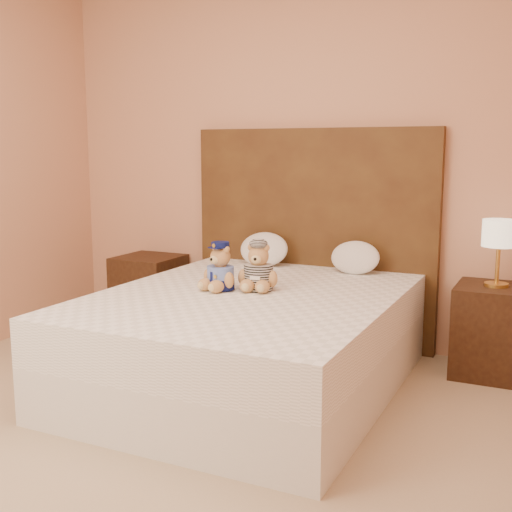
{
  "coord_description": "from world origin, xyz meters",
  "views": [
    {
      "loc": [
        1.57,
        -1.99,
        1.36
      ],
      "look_at": [
        -0.08,
        1.45,
        0.72
      ],
      "focal_mm": 45.0,
      "sensor_mm": 36.0,
      "label": 1
    }
  ],
  "objects_px": {
    "pillow_right": "(355,256)",
    "nightstand_right": "(493,331)",
    "teddy_police": "(220,266)",
    "bed": "(249,340)",
    "nightstand_left": "(150,292)",
    "lamp": "(499,237)",
    "pillow_left": "(264,248)",
    "teddy_prisoner": "(258,266)"
  },
  "relations": [
    {
      "from": "pillow_right",
      "to": "nightstand_right",
      "type": "bearing_deg",
      "value": -1.95
    },
    {
      "from": "teddy_police",
      "to": "pillow_right",
      "type": "height_order",
      "value": "teddy_police"
    },
    {
      "from": "bed",
      "to": "nightstand_left",
      "type": "xyz_separation_m",
      "value": [
        -1.25,
        0.8,
        -0.0
      ]
    },
    {
      "from": "lamp",
      "to": "pillow_right",
      "type": "height_order",
      "value": "lamp"
    },
    {
      "from": "bed",
      "to": "nightstand_left",
      "type": "bearing_deg",
      "value": 147.38
    },
    {
      "from": "pillow_left",
      "to": "teddy_prisoner",
      "type": "bearing_deg",
      "value": -67.35
    },
    {
      "from": "nightstand_right",
      "to": "teddy_police",
      "type": "relative_size",
      "value": 1.98
    },
    {
      "from": "nightstand_left",
      "to": "nightstand_right",
      "type": "height_order",
      "value": "same"
    },
    {
      "from": "lamp",
      "to": "bed",
      "type": "bearing_deg",
      "value": -147.38
    },
    {
      "from": "pillow_right",
      "to": "teddy_police",
      "type": "bearing_deg",
      "value": -123.91
    },
    {
      "from": "bed",
      "to": "pillow_left",
      "type": "distance_m",
      "value": 0.97
    },
    {
      "from": "bed",
      "to": "pillow_right",
      "type": "bearing_deg",
      "value": 66.09
    },
    {
      "from": "teddy_police",
      "to": "lamp",
      "type": "bearing_deg",
      "value": 45.82
    },
    {
      "from": "lamp",
      "to": "teddy_police",
      "type": "bearing_deg",
      "value": -151.03
    },
    {
      "from": "bed",
      "to": "nightstand_left",
      "type": "relative_size",
      "value": 3.64
    },
    {
      "from": "bed",
      "to": "pillow_left",
      "type": "height_order",
      "value": "pillow_left"
    },
    {
      "from": "teddy_police",
      "to": "pillow_right",
      "type": "xyz_separation_m",
      "value": [
        0.55,
        0.83,
        -0.02
      ]
    },
    {
      "from": "nightstand_right",
      "to": "teddy_police",
      "type": "height_order",
      "value": "teddy_police"
    },
    {
      "from": "nightstand_right",
      "to": "teddy_police",
      "type": "distance_m",
      "value": 1.69
    },
    {
      "from": "teddy_prisoner",
      "to": "pillow_right",
      "type": "relative_size",
      "value": 0.85
    },
    {
      "from": "teddy_prisoner",
      "to": "nightstand_left",
      "type": "bearing_deg",
      "value": 140.68
    },
    {
      "from": "lamp",
      "to": "teddy_police",
      "type": "relative_size",
      "value": 1.44
    },
    {
      "from": "bed",
      "to": "teddy_prisoner",
      "type": "distance_m",
      "value": 0.42
    },
    {
      "from": "nightstand_left",
      "to": "pillow_right",
      "type": "bearing_deg",
      "value": 1.06
    },
    {
      "from": "lamp",
      "to": "pillow_right",
      "type": "distance_m",
      "value": 0.9
    },
    {
      "from": "pillow_left",
      "to": "bed",
      "type": "bearing_deg",
      "value": -70.52
    },
    {
      "from": "teddy_prisoner",
      "to": "teddy_police",
      "type": "bearing_deg",
      "value": -165.78
    },
    {
      "from": "teddy_police",
      "to": "teddy_prisoner",
      "type": "xyz_separation_m",
      "value": [
        0.2,
        0.09,
        -0.0
      ]
    },
    {
      "from": "teddy_prisoner",
      "to": "bed",
      "type": "bearing_deg",
      "value": -107.98
    },
    {
      "from": "nightstand_right",
      "to": "lamp",
      "type": "height_order",
      "value": "lamp"
    },
    {
      "from": "pillow_left",
      "to": "pillow_right",
      "type": "xyz_separation_m",
      "value": [
        0.66,
        0.0,
        -0.01
      ]
    },
    {
      "from": "nightstand_left",
      "to": "teddy_prisoner",
      "type": "xyz_separation_m",
      "value": [
        1.26,
        -0.7,
        0.41
      ]
    },
    {
      "from": "lamp",
      "to": "pillow_right",
      "type": "relative_size",
      "value": 1.22
    },
    {
      "from": "bed",
      "to": "pillow_right",
      "type": "relative_size",
      "value": 6.12
    },
    {
      "from": "nightstand_left",
      "to": "teddy_police",
      "type": "relative_size",
      "value": 1.98
    },
    {
      "from": "bed",
      "to": "pillow_right",
      "type": "xyz_separation_m",
      "value": [
        0.37,
        0.83,
        0.39
      ]
    },
    {
      "from": "nightstand_right",
      "to": "teddy_prisoner",
      "type": "xyz_separation_m",
      "value": [
        -1.24,
        -0.7,
        0.41
      ]
    },
    {
      "from": "lamp",
      "to": "pillow_right",
      "type": "xyz_separation_m",
      "value": [
        -0.88,
        0.03,
        -0.18
      ]
    },
    {
      "from": "bed",
      "to": "teddy_police",
      "type": "xyz_separation_m",
      "value": [
        -0.19,
        0.0,
        0.41
      ]
    },
    {
      "from": "nightstand_left",
      "to": "lamp",
      "type": "bearing_deg",
      "value": 0.0
    },
    {
      "from": "nightstand_left",
      "to": "teddy_prisoner",
      "type": "distance_m",
      "value": 1.5
    },
    {
      "from": "lamp",
      "to": "teddy_prisoner",
      "type": "bearing_deg",
      "value": -150.32
    }
  ]
}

